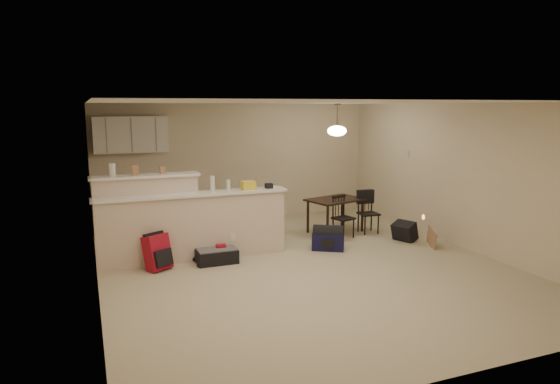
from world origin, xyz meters
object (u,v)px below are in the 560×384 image
dining_table (336,203)px  red_backpack (157,252)px  pendant_lamp (337,130)px  dining_chair_far (368,212)px  suitcase (216,256)px  black_daypack (405,232)px  navy_duffel (328,241)px  dining_chair_near (343,217)px

dining_table → red_backpack: bearing=-179.1°
pendant_lamp → dining_chair_far: 1.71m
dining_table → suitcase: 2.89m
black_daypack → dining_table: bearing=17.8°
suitcase → navy_duffel: navy_duffel is taller
suitcase → red_backpack: red_backpack is taller
black_daypack → navy_duffel: bearing=67.4°
navy_duffel → black_daypack: bearing=30.5°
suitcase → pendant_lamp: bearing=21.1°
red_backpack → dining_table: bearing=-13.1°
navy_duffel → red_backpack: bearing=-149.5°
red_backpack → pendant_lamp: bearing=-13.1°
dining_table → pendant_lamp: (0.00, -0.00, 1.40)m
navy_duffel → dining_table: bearing=87.3°
pendant_lamp → suitcase: pendant_lamp is taller
navy_duffel → black_daypack: black_daypack is taller
dining_table → dining_chair_near: size_ratio=1.54×
red_backpack → navy_duffel: bearing=-29.3°
dining_chair_far → navy_duffel: 1.48m
navy_duffel → suitcase: bearing=-149.5°
red_backpack → navy_duffel: size_ratio=0.99×
red_backpack → dining_chair_near: bearing=-19.4°
dining_chair_near → navy_duffel: dining_chair_near is taller
pendant_lamp → dining_chair_near: size_ratio=0.78×
dining_table → dining_chair_near: 0.47m
red_backpack → black_daypack: 4.46m
dining_table → navy_duffel: bearing=-138.6°
dining_chair_near → red_backpack: (-3.52, -0.62, -0.13)m
navy_duffel → black_daypack: 1.57m
suitcase → red_backpack: (-0.91, 0.00, 0.16)m
black_daypack → red_backpack: bearing=67.4°
suitcase → black_daypack: size_ratio=1.64×
black_daypack → pendant_lamp: bearing=17.8°
dining_chair_near → navy_duffel: size_ratio=1.46×
black_daypack → dining_chair_near: bearing=34.2°
pendant_lamp → dining_chair_far: pendant_lamp is taller
dining_table → dining_chair_near: (-0.05, -0.43, -0.19)m
pendant_lamp → dining_chair_near: (-0.05, -0.43, -1.59)m
dining_table → suitcase: bearing=-173.9°
black_daypack → suitcase: bearing=67.4°
dining_table → pendant_lamp: pendant_lamp is taller
dining_chair_far → navy_duffel: (-1.25, -0.74, -0.26)m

